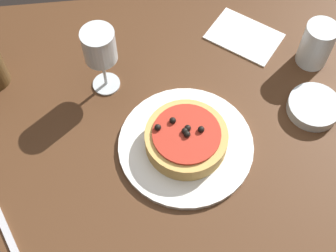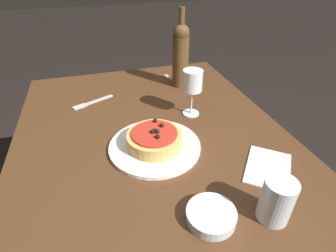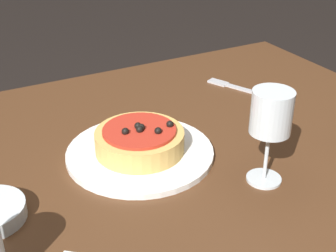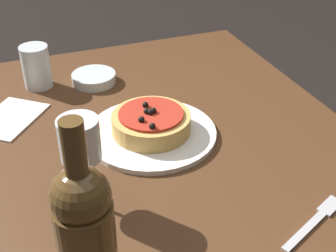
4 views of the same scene
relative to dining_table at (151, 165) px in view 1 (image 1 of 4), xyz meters
The scene contains 9 objects.
ground_plane 0.61m from the dining_table, ahead, with size 14.00×14.00×0.00m, color black.
dining_table is the anchor object (origin of this frame).
dinner_plate 0.12m from the dining_table, behind, with size 0.29×0.29×0.01m.
pizza 0.15m from the dining_table, behind, with size 0.17×0.17×0.06m.
wine_glass 0.29m from the dining_table, 63.67° to the right, with size 0.07×0.07×0.18m.
water_cup 0.47m from the dining_table, 154.52° to the right, with size 0.07×0.07×0.11m.
side_bowl 0.39m from the dining_table, behind, with size 0.12×0.12×0.03m.
fork 0.35m from the dining_table, 34.30° to the left, with size 0.09×0.17×0.00m.
paper_napkin 0.39m from the dining_table, 132.77° to the right, with size 0.21×0.20×0.00m.
Camera 1 is at (0.01, 0.47, 1.59)m, focal length 50.00 mm.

